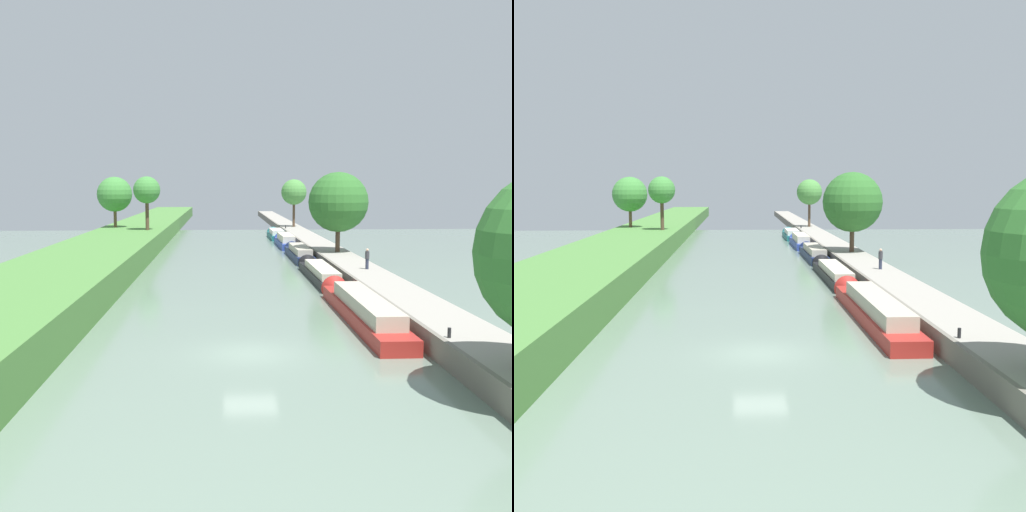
# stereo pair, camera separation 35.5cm
# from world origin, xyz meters

# --- Properties ---
(ground_plane) EXTENTS (160.00, 160.00, 0.00)m
(ground_plane) POSITION_xyz_m (0.00, 0.00, 0.00)
(ground_plane) COLOR slate
(right_towpath) EXTENTS (3.36, 260.00, 1.11)m
(right_towpath) POSITION_xyz_m (10.11, 0.00, 0.56)
(right_towpath) COLOR gray
(right_towpath) RESTS_ON ground_plane
(stone_quay) EXTENTS (0.25, 260.00, 1.16)m
(stone_quay) POSITION_xyz_m (8.30, 0.00, 0.58)
(stone_quay) COLOR #6B665B
(stone_quay) RESTS_ON ground_plane
(narrowboat_red) EXTENTS (1.98, 16.90, 2.14)m
(narrowboat_red) POSITION_xyz_m (6.82, 7.18, 0.66)
(narrowboat_red) COLOR maroon
(narrowboat_red) RESTS_ON ground_plane
(narrowboat_black) EXTENTS (1.87, 14.59, 1.80)m
(narrowboat_black) POSITION_xyz_m (6.91, 23.10, 0.51)
(narrowboat_black) COLOR black
(narrowboat_black) RESTS_ON ground_plane
(narrowboat_navy) EXTENTS (1.83, 12.97, 1.92)m
(narrowboat_navy) POSITION_xyz_m (6.98, 37.46, 0.60)
(narrowboat_navy) COLOR #141E42
(narrowboat_navy) RESTS_ON ground_plane
(narrowboat_blue) EXTENTS (1.86, 12.04, 2.14)m
(narrowboat_blue) POSITION_xyz_m (6.87, 50.68, 0.67)
(narrowboat_blue) COLOR #283D93
(narrowboat_blue) RESTS_ON ground_plane
(narrowboat_teal) EXTENTS (2.06, 10.50, 2.02)m
(narrowboat_teal) POSITION_xyz_m (6.78, 62.81, 0.56)
(narrowboat_teal) COLOR #195B60
(narrowboat_teal) RESTS_ON ground_plane
(tree_rightbank_midnear) EXTENTS (6.01, 6.01, 8.01)m
(tree_rightbank_midnear) POSITION_xyz_m (10.43, 33.56, 6.10)
(tree_rightbank_midnear) COLOR #4C3828
(tree_rightbank_midnear) RESTS_ON right_towpath
(tree_rightbank_midfar) EXTENTS (4.06, 4.06, 7.59)m
(tree_rightbank_midfar) POSITION_xyz_m (10.39, 70.97, 6.63)
(tree_rightbank_midfar) COLOR #4C3828
(tree_rightbank_midfar) RESTS_ON right_towpath
(tree_leftbank_downstream) EXTENTS (4.59, 4.59, 6.67)m
(tree_leftbank_downstream) POSITION_xyz_m (-15.26, 54.85, 6.57)
(tree_leftbank_downstream) COLOR brown
(tree_leftbank_downstream) RESTS_ON left_grassy_bank
(tree_leftbank_upstream) EXTENTS (3.35, 3.35, 6.66)m
(tree_leftbank_upstream) POSITION_xyz_m (-10.47, 49.80, 7.13)
(tree_leftbank_upstream) COLOR #4C3828
(tree_leftbank_upstream) RESTS_ON left_grassy_bank
(person_walking) EXTENTS (0.34, 0.34, 1.66)m
(person_walking) POSITION_xyz_m (10.36, 20.56, 1.98)
(person_walking) COLOR #282D42
(person_walking) RESTS_ON right_towpath
(mooring_bollard_near) EXTENTS (0.16, 0.16, 0.45)m
(mooring_bollard_near) POSITION_xyz_m (8.73, -1.89, 1.34)
(mooring_bollard_near) COLOR black
(mooring_bollard_near) RESTS_ON right_towpath
(mooring_bollard_far) EXTENTS (0.16, 0.16, 0.45)m
(mooring_bollard_far) POSITION_xyz_m (8.73, 67.58, 1.34)
(mooring_bollard_far) COLOR black
(mooring_bollard_far) RESTS_ON right_towpath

